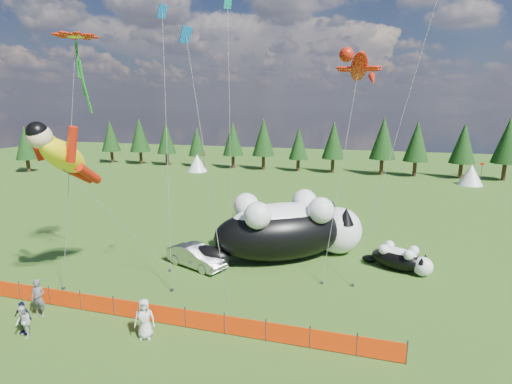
# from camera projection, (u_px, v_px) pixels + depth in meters

# --- Properties ---
(ground) EXTENTS (160.00, 160.00, 0.00)m
(ground) POSITION_uv_depth(u_px,v_px,m) (193.00, 297.00, 22.33)
(ground) COLOR #183C0B
(ground) RESTS_ON ground
(safety_fence) EXTENTS (22.06, 0.06, 1.10)m
(safety_fence) POSITION_uv_depth(u_px,v_px,m) (167.00, 315.00, 19.41)
(safety_fence) COLOR #262626
(safety_fence) RESTS_ON ground
(tree_line) EXTENTS (90.00, 4.00, 8.00)m
(tree_line) POSITION_uv_depth(u_px,v_px,m) (313.00, 147.00, 63.68)
(tree_line) COLOR black
(tree_line) RESTS_ON ground
(festival_tents) EXTENTS (50.00, 3.20, 2.80)m
(festival_tents) POSITION_uv_depth(u_px,v_px,m) (385.00, 171.00, 56.52)
(festival_tents) COLOR white
(festival_tents) RESTS_ON ground
(cat_large) EXTENTS (11.23, 8.83, 4.55)m
(cat_large) POSITION_uv_depth(u_px,v_px,m) (288.00, 228.00, 27.57)
(cat_large) COLOR black
(cat_large) RESTS_ON ground
(cat_small) EXTENTS (4.40, 2.82, 1.67)m
(cat_small) POSITION_uv_depth(u_px,v_px,m) (400.00, 259.00, 25.81)
(cat_small) COLOR black
(cat_small) RESTS_ON ground
(car) EXTENTS (4.60, 3.01, 1.43)m
(car) POSITION_uv_depth(u_px,v_px,m) (196.00, 256.00, 26.40)
(car) COLOR #B3B4B8
(car) RESTS_ON ground
(spectator_a) EXTENTS (0.81, 0.62, 1.97)m
(spectator_a) POSITION_uv_depth(u_px,v_px,m) (38.00, 298.00, 20.11)
(spectator_a) COLOR #5C5C61
(spectator_a) RESTS_ON ground
(spectator_b) EXTENTS (0.88, 0.74, 1.57)m
(spectator_b) POSITION_uv_depth(u_px,v_px,m) (23.00, 322.00, 18.23)
(spectator_b) COLOR silver
(spectator_b) RESTS_ON ground
(spectator_c) EXTENTS (0.94, 0.48, 1.61)m
(spectator_c) POSITION_uv_depth(u_px,v_px,m) (23.00, 317.00, 18.60)
(spectator_c) COLOR #141537
(spectator_c) RESTS_ON ground
(spectator_e) EXTENTS (1.09, 0.89, 1.91)m
(spectator_e) POSITION_uv_depth(u_px,v_px,m) (145.00, 319.00, 18.19)
(spectator_e) COLOR silver
(spectator_e) RESTS_ON ground
(superhero_kite) EXTENTS (6.84, 6.64, 10.81)m
(superhero_kite) POSITION_uv_depth(u_px,v_px,m) (64.00, 156.00, 21.75)
(superhero_kite) COLOR #FDE90D
(superhero_kite) RESTS_ON ground
(gecko_kite) EXTENTS (3.89, 11.68, 15.52)m
(gecko_kite) POSITION_uv_depth(u_px,v_px,m) (359.00, 67.00, 28.54)
(gecko_kite) COLOR #B91A09
(gecko_kite) RESTS_ON ground
(flower_kite) EXTENTS (2.91, 3.46, 14.38)m
(flower_kite) POSITION_uv_depth(u_px,v_px,m) (76.00, 39.00, 21.81)
(flower_kite) COLOR #B91A09
(flower_kite) RESTS_ON ground
(diamond_kite_a) EXTENTS (3.21, 6.20, 17.63)m
(diamond_kite_a) POSITION_uv_depth(u_px,v_px,m) (163.00, 21.00, 25.41)
(diamond_kite_a) COLOR blue
(diamond_kite_a) RESTS_ON ground
(diamond_kite_c) EXTENTS (2.65, 1.51, 14.39)m
(diamond_kite_c) POSITION_uv_depth(u_px,v_px,m) (188.00, 49.00, 18.26)
(diamond_kite_c) COLOR blue
(diamond_kite_c) RESTS_ON ground
(diamond_kite_d) EXTENTS (2.81, 6.47, 19.04)m
(diamond_kite_d) POSITION_uv_depth(u_px,v_px,m) (228.00, 15.00, 29.22)
(diamond_kite_d) COLOR #0EA89D
(diamond_kite_d) RESTS_ON ground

